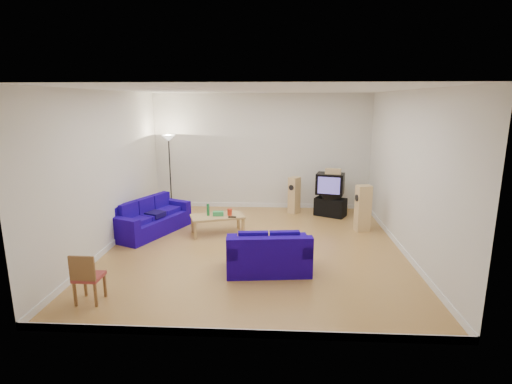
# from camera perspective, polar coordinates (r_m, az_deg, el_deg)

# --- Properties ---
(room) EXTENTS (6.01, 6.51, 3.21)m
(room) POSITION_cam_1_polar(r_m,az_deg,el_deg) (7.99, -0.16, 2.46)
(room) COLOR olive
(room) RESTS_ON ground
(sofa_three_seat) EXTENTS (1.56, 2.12, 0.75)m
(sofa_three_seat) POSITION_cam_1_polar(r_m,az_deg,el_deg) (9.58, -14.97, -3.98)
(sofa_three_seat) COLOR #110066
(sofa_three_seat) RESTS_ON ground
(sofa_loveseat) EXTENTS (1.56, 0.98, 0.74)m
(sofa_loveseat) POSITION_cam_1_polar(r_m,az_deg,el_deg) (7.20, 1.77, -9.26)
(sofa_loveseat) COLOR #110066
(sofa_loveseat) RESTS_ON ground
(coffee_table) EXTENTS (1.32, 0.94, 0.43)m
(coffee_table) POSITION_cam_1_polar(r_m,az_deg,el_deg) (9.18, -5.54, -3.69)
(coffee_table) COLOR tan
(coffee_table) RESTS_ON ground
(bottle) EXTENTS (0.09, 0.09, 0.27)m
(bottle) POSITION_cam_1_polar(r_m,az_deg,el_deg) (9.16, -6.86, -2.53)
(bottle) COLOR #197233
(bottle) RESTS_ON coffee_table
(tissue_box) EXTENTS (0.25, 0.15, 0.10)m
(tissue_box) POSITION_cam_1_polar(r_m,az_deg,el_deg) (9.15, -5.42, -3.08)
(tissue_box) COLOR green
(tissue_box) RESTS_ON coffee_table
(red_canister) EXTENTS (0.11, 0.11, 0.15)m
(red_canister) POSITION_cam_1_polar(r_m,az_deg,el_deg) (9.15, -3.78, -2.88)
(red_canister) COLOR red
(red_canister) RESTS_ON coffee_table
(remote) EXTENTS (0.18, 0.06, 0.02)m
(remote) POSITION_cam_1_polar(r_m,az_deg,el_deg) (8.99, -3.43, -3.58)
(remote) COLOR black
(remote) RESTS_ON coffee_table
(tv_stand) EXTENTS (0.89, 0.75, 0.48)m
(tv_stand) POSITION_cam_1_polar(r_m,az_deg,el_deg) (10.77, 10.58, -2.11)
(tv_stand) COLOR black
(tv_stand) RESTS_ON ground
(av_receiver) EXTENTS (0.50, 0.41, 0.11)m
(av_receiver) POSITION_cam_1_polar(r_m,az_deg,el_deg) (10.70, 10.72, -0.59)
(av_receiver) COLOR black
(av_receiver) RESTS_ON tv_stand
(television) EXTENTS (0.81, 0.68, 0.54)m
(television) POSITION_cam_1_polar(r_m,az_deg,el_deg) (10.67, 10.54, 1.18)
(television) COLOR black
(television) RESTS_ON av_receiver
(centre_speaker) EXTENTS (0.43, 0.24, 0.14)m
(centre_speaker) POSITION_cam_1_polar(r_m,az_deg,el_deg) (10.55, 10.96, 2.93)
(centre_speaker) COLOR tan
(centre_speaker) RESTS_ON television
(speaker_left) EXTENTS (0.36, 0.37, 0.99)m
(speaker_left) POSITION_cam_1_polar(r_m,az_deg,el_deg) (10.84, 5.48, -0.44)
(speaker_left) COLOR tan
(speaker_left) RESTS_ON ground
(speaker_right) EXTENTS (0.38, 0.32, 1.09)m
(speaker_right) POSITION_cam_1_polar(r_m,az_deg,el_deg) (9.62, 15.02, -2.26)
(speaker_right) COLOR tan
(speaker_right) RESTS_ON ground
(floor_lamp) EXTENTS (0.36, 0.36, 2.10)m
(floor_lamp) POSITION_cam_1_polar(r_m,az_deg,el_deg) (10.94, -12.33, 6.05)
(floor_lamp) COLOR black
(floor_lamp) RESTS_ON ground
(dining_chair) EXTENTS (0.39, 0.39, 0.80)m
(dining_chair) POSITION_cam_1_polar(r_m,az_deg,el_deg) (6.58, -23.03, -10.94)
(dining_chair) COLOR brown
(dining_chair) RESTS_ON ground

